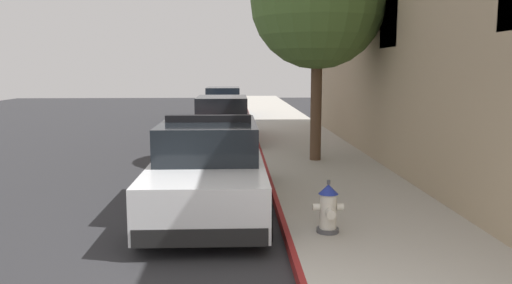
# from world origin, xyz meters

# --- Properties ---
(ground_plane) EXTENTS (29.30, 60.00, 0.20)m
(ground_plane) POSITION_xyz_m (-4.60, 10.00, -0.10)
(ground_plane) COLOR #2B2B2D
(sidewalk_pavement) EXTENTS (2.81, 60.00, 0.16)m
(sidewalk_pavement) POSITION_xyz_m (1.40, 10.00, 0.08)
(sidewalk_pavement) COLOR #ADA89E
(sidewalk_pavement) RESTS_ON ground
(curb_painted_edge) EXTENTS (0.08, 60.00, 0.16)m
(curb_painted_edge) POSITION_xyz_m (-0.04, 10.00, 0.08)
(curb_painted_edge) COLOR maroon
(curb_painted_edge) RESTS_ON ground
(storefront_building) EXTENTS (6.08, 20.33, 6.76)m
(storefront_building) POSITION_xyz_m (5.73, 7.88, 3.39)
(storefront_building) COLOR tan
(storefront_building) RESTS_ON ground
(police_cruiser) EXTENTS (1.94, 4.84, 1.68)m
(police_cruiser) POSITION_xyz_m (-1.23, 4.70, 0.74)
(police_cruiser) COLOR white
(police_cruiser) RESTS_ON ground
(parked_car_silver_ahead) EXTENTS (1.94, 4.84, 1.56)m
(parked_car_silver_ahead) POSITION_xyz_m (-1.20, 12.80, 0.74)
(parked_car_silver_ahead) COLOR maroon
(parked_car_silver_ahead) RESTS_ON ground
(parked_car_dark_far) EXTENTS (1.94, 4.84, 1.56)m
(parked_car_dark_far) POSITION_xyz_m (-1.35, 21.53, 0.74)
(parked_car_dark_far) COLOR navy
(parked_car_dark_far) RESTS_ON ground
(fire_hydrant) EXTENTS (0.44, 0.40, 0.76)m
(fire_hydrant) POSITION_xyz_m (0.54, 2.90, 0.51)
(fire_hydrant) COLOR #4C4C51
(fire_hydrant) RESTS_ON sidewalk_pavement
(street_tree) EXTENTS (3.33, 3.33, 5.62)m
(street_tree) POSITION_xyz_m (1.29, 8.73, 4.11)
(street_tree) COLOR brown
(street_tree) RESTS_ON sidewalk_pavement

